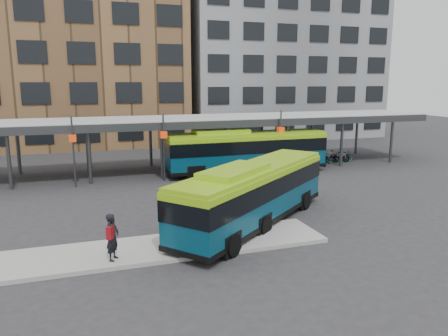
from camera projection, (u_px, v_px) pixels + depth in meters
ground at (257, 216)px, 22.95m from camera, size 120.00×120.00×0.00m
boarding_island at (164, 247)px, 18.42m from camera, size 14.00×3.00×0.18m
canopy at (193, 121)px, 34.11m from camera, size 40.00×6.53×4.80m
building_brick at (59, 43)px, 47.36m from camera, size 26.00×14.00×22.00m
building_grey at (276, 57)px, 55.71m from camera, size 24.00×14.00×20.00m
bus_front at (254, 192)px, 21.29m from camera, size 10.49×9.25×3.19m
bus_rear at (246, 150)px, 33.41m from camera, size 12.40×2.86×3.42m
pedestrian at (113, 237)px, 16.76m from camera, size 0.71×0.81×1.85m
bike_rack at (334, 157)px, 37.85m from camera, size 4.06×1.43×1.05m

